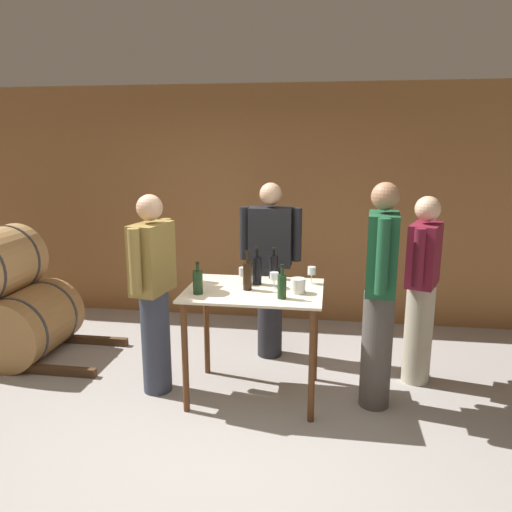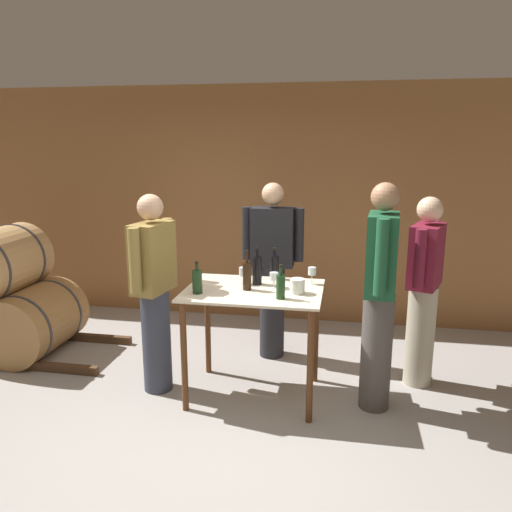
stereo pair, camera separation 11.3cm
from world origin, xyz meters
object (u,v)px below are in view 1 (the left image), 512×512
ice_bucket (298,286)px  person_visitor_near_door (422,287)px  wine_bottle_center (257,270)px  wine_bottle_far_right (282,286)px  wine_bottle_left (247,275)px  wine_glass_near_center (274,277)px  person_visitor_bearded (270,267)px  person_visitor_with_scarf (154,291)px  wine_bottle_far_left (198,282)px  wine_bottle_right (274,267)px  person_host (380,292)px  wine_glass_near_right (312,271)px  wine_glass_near_left (243,272)px

ice_bucket → person_visitor_near_door: 1.15m
wine_bottle_center → person_visitor_near_door: 1.42m
wine_bottle_far_right → wine_bottle_left: bearing=148.2°
wine_glass_near_center → person_visitor_bearded: (-0.12, 0.75, -0.11)m
person_visitor_with_scarf → wine_bottle_far_right: bearing=-8.5°
wine_bottle_far_left → ice_bucket: (0.76, 0.14, -0.04)m
wine_bottle_far_left → wine_bottle_right: 0.75m
wine_bottle_left → ice_bucket: size_ratio=2.74×
wine_bottle_right → person_host: bearing=-22.6°
wine_bottle_left → person_visitor_bearded: size_ratio=0.19×
wine_bottle_far_right → person_visitor_near_door: 1.32m
wine_bottle_right → person_visitor_bearded: 0.50m
person_visitor_with_scarf → ice_bucket: bearing=-0.1°
person_visitor_with_scarf → person_visitor_near_door: bearing=13.0°
person_visitor_bearded → wine_glass_near_center: bearing=-80.7°
wine_bottle_center → person_visitor_near_door: size_ratio=0.19×
wine_bottle_far_right → ice_bucket: bearing=55.2°
wine_bottle_left → person_visitor_with_scarf: (-0.78, -0.02, -0.16)m
wine_bottle_far_left → wine_bottle_far_right: wine_bottle_far_right is taller
wine_glass_near_right → wine_bottle_left: bearing=-152.9°
wine_bottle_center → person_visitor_near_door: (1.37, 0.32, -0.18)m
wine_bottle_far_right → person_visitor_bearded: size_ratio=0.15×
person_visitor_near_door → ice_bucket: bearing=-153.5°
wine_bottle_center → wine_glass_near_right: 0.45m
ice_bucket → person_visitor_with_scarf: person_visitor_with_scarf is taller
wine_glass_near_right → wine_bottle_center: bearing=-169.4°
wine_bottle_right → person_visitor_bearded: bearing=100.2°
wine_bottle_right → person_visitor_bearded: size_ratio=0.16×
person_visitor_near_door → wine_bottle_center: bearing=-167.1°
wine_bottle_left → person_visitor_bearded: bearing=84.6°
wine_glass_near_center → person_visitor_with_scarf: size_ratio=0.08×
wine_glass_near_center → person_visitor_bearded: person_visitor_bearded is taller
wine_glass_near_center → person_visitor_near_door: 1.29m
person_visitor_with_scarf → person_visitor_near_door: (2.20, 0.51, -0.02)m
wine_bottle_far_right → person_visitor_near_door: person_visitor_near_door is taller
wine_bottle_center → wine_glass_near_left: bearing=-170.2°
wine_glass_near_right → person_visitor_bearded: bearing=125.3°
wine_bottle_left → wine_bottle_right: (0.17, 0.36, -0.01)m
wine_glass_near_left → person_visitor_bearded: (0.14, 0.69, -0.12)m
wine_bottle_right → person_host: 0.94m
wine_bottle_left → wine_bottle_far_right: size_ratio=1.21×
wine_glass_near_left → person_host: bearing=-7.6°
wine_glass_near_right → person_host: 0.59m
wine_bottle_far_left → wine_glass_near_right: (0.86, 0.42, 0.01)m
wine_bottle_far_left → person_visitor_with_scarf: 0.46m
wine_bottle_right → person_visitor_bearded: (-0.09, 0.48, -0.13)m
wine_bottle_far_left → wine_bottle_far_right: (0.65, -0.02, 0.00)m
person_visitor_bearded → person_visitor_with_scarf: bearing=-134.8°
wine_bottle_center → wine_glass_near_right: size_ratio=2.20×
wine_bottle_center → person_host: 1.00m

